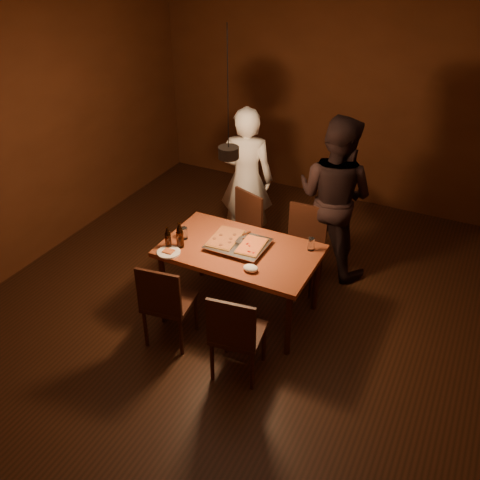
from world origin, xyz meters
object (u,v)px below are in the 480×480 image
at_px(dining_table, 240,255).
at_px(beer_bottle_a, 168,238).
at_px(pendant_lamp, 229,151).
at_px(chair_far_right, 304,239).
at_px(chair_near_left, 165,298).
at_px(pizza_tray, 238,245).
at_px(plate_slice, 169,252).
at_px(diner_dark, 334,197).
at_px(chair_near_right, 235,330).
at_px(beer_bottle_b, 180,235).
at_px(diner_white, 246,179).
at_px(chair_far_left, 242,224).

bearing_deg(dining_table, beer_bottle_a, -155.46).
bearing_deg(pendant_lamp, dining_table, 41.72).
bearing_deg(chair_far_right, chair_near_left, 60.04).
bearing_deg(dining_table, pendant_lamp, -138.28).
bearing_deg(chair_far_right, pizza_tray, 58.23).
xyz_separation_m(chair_near_left, plate_slice, (-0.18, 0.38, 0.22)).
xyz_separation_m(dining_table, plate_slice, (-0.57, -0.37, 0.08)).
distance_m(chair_far_right, diner_dark, 0.56).
distance_m(chair_near_right, beer_bottle_a, 1.19).
distance_m(beer_bottle_b, diner_white, 1.43).
bearing_deg(diner_white, pizza_tray, 96.71).
xyz_separation_m(dining_table, chair_near_left, (-0.39, -0.74, -0.14)).
relative_size(beer_bottle_b, pendant_lamp, 0.24).
distance_m(dining_table, beer_bottle_a, 0.71).
relative_size(chair_far_left, diner_dark, 0.30).
distance_m(chair_far_left, chair_far_right, 0.74).
height_order(chair_near_right, diner_dark, diner_dark).
bearing_deg(pizza_tray, chair_near_right, -60.71).
bearing_deg(plate_slice, chair_far_left, 79.10).
distance_m(pizza_tray, plate_slice, 0.67).
height_order(chair_far_right, plate_slice, chair_far_right).
bearing_deg(diner_dark, chair_near_left, 74.71).
height_order(chair_far_right, pendant_lamp, pendant_lamp).
height_order(dining_table, pendant_lamp, pendant_lamp).
distance_m(dining_table, diner_dark, 1.31).
distance_m(chair_far_left, pendant_lamp, 1.50).
distance_m(beer_bottle_a, beer_bottle_b, 0.12).
bearing_deg(diner_white, plate_slice, 72.33).
height_order(beer_bottle_b, pendant_lamp, pendant_lamp).
bearing_deg(beer_bottle_a, pendant_lamp, 21.64).
height_order(chair_far_left, plate_slice, chair_far_left).
xyz_separation_m(chair_near_left, chair_near_right, (0.76, -0.09, 0.00)).
relative_size(chair_far_left, beer_bottle_b, 2.03).
distance_m(dining_table, pendant_lamp, 1.09).
distance_m(beer_bottle_a, pendant_lamp, 1.08).
relative_size(chair_near_left, plate_slice, 2.17).
bearing_deg(plate_slice, diner_dark, 53.67).
height_order(beer_bottle_a, plate_slice, beer_bottle_a).
relative_size(dining_table, pizza_tray, 2.73).
bearing_deg(diner_white, chair_far_right, 138.44).
xyz_separation_m(chair_far_left, plate_slice, (-0.22, -1.12, 0.22)).
xyz_separation_m(beer_bottle_a, plate_slice, (0.05, -0.08, -0.10)).
height_order(dining_table, pizza_tray, pizza_tray).
relative_size(chair_far_right, chair_near_right, 1.00).
height_order(chair_near_left, beer_bottle_b, beer_bottle_b).
xyz_separation_m(chair_far_right, pizza_tray, (-0.41, -0.75, 0.24)).
bearing_deg(chair_near_right, pendant_lamp, 111.97).
bearing_deg(beer_bottle_b, chair_near_right, -34.17).
xyz_separation_m(beer_bottle_a, beer_bottle_b, (0.10, 0.06, 0.02)).
bearing_deg(beer_bottle_b, beer_bottle_a, -147.73).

